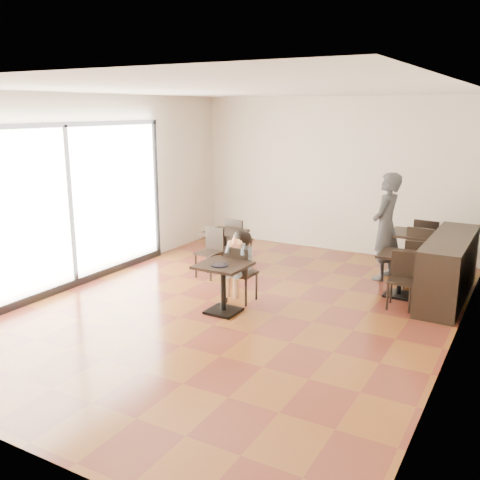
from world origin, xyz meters
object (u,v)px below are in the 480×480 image
Objects in this scene: child_table at (223,288)px; cafe_table_back at (411,255)px; child at (242,266)px; chair_left_b at (209,253)px; chair_back_a at (428,245)px; adult_patron at (386,227)px; child_chair at (242,274)px; chair_mid_a at (417,263)px; chair_back_b at (415,259)px; chair_left_a at (239,240)px; cafe_table_mid at (400,275)px; chair_mid_b at (401,281)px; cafe_table_left at (225,250)px.

cafe_table_back is at bearing 56.74° from child_table.
child reaches higher than chair_left_b.
adult_patron is at bearing 60.60° from chair_back_a.
child_chair reaches higher than chair_mid_a.
child_table is 0.75× the size of chair_back_b.
chair_mid_a is 0.96× the size of chair_left_a.
adult_patron is at bearing 120.90° from cafe_table_mid.
adult_patron reaches higher than chair_left_b.
chair_left_a is 1.10m from chair_left_b.
chair_mid_b is at bearing -75.45° from cafe_table_mid.
child_table is at bearing 120.07° from chair_left_a.
chair_left_b is (-1.12, 0.80, -0.01)m from child_chair.
adult_patron reaches higher than child_table.
chair_mid_a is at bearing 25.44° from chair_left_b.
chair_mid_b is 1.09m from chair_back_b.
child is at bearing -50.36° from cafe_table_left.
chair_back_b is at bearing -137.69° from child_chair.
chair_left_b reaches higher than chair_mid_a.
chair_back_b is at bearing 95.08° from chair_back_a.
child_table is at bearing -24.93° from adult_patron.
cafe_table_back is (2.04, 2.56, -0.04)m from child_chair.
chair_left_a is 3.33m from chair_back_b.
child_chair is 1.02× the size of chair_left_a.
chair_mid_a is at bearing 11.22° from cafe_table_left.
cafe_table_left is (-3.22, -0.12, 0.02)m from cafe_table_mid.
cafe_table_mid is (2.10, 1.47, -0.21)m from child.
chair_back_b is (2.21, 2.01, -0.07)m from child.
chair_back_b is at bearing 9.42° from chair_mid_a.
adult_patron is at bearing 54.31° from child.
chair_mid_a is at bearing -137.99° from child_chair.
chair_mid_a is (3.36, 0.67, 0.06)m from cafe_table_left.
cafe_table_left is at bearing -177.93° from cafe_table_mid.
child_table is 0.85× the size of chair_left_b.
cafe_table_mid is at bearing 43.89° from child_table.
chair_mid_b is at bearing 29.76° from adult_patron.
child is 2.21m from chair_left_a.
child_chair is at bearing 37.38° from chair_mid_a.
chair_back_a reaches higher than chair_mid_b.
child is at bearing 126.02° from chair_left_a.
child is at bearing -30.05° from chair_left_b.
chair_mid_a reaches higher than cafe_table_back.
child_chair reaches higher than chair_left_b.
adult_patron is 2.81m from chair_left_a.
child_chair is at bearing -30.05° from chair_left_b.
chair_left_a reaches higher than chair_mid_a.
cafe_table_mid is 0.57m from chair_mid_b.
chair_back_b is (3.33, 1.21, 0.05)m from chair_left_b.
chair_mid_b is at bearing -7.36° from cafe_table_left.
child is 1.77m from cafe_table_left.
child_chair is 2.21m from chair_left_a.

